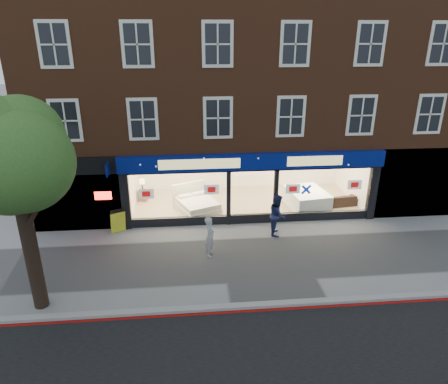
{
  "coord_description": "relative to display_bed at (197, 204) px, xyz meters",
  "views": [
    {
      "loc": [
        -2.73,
        -13.05,
        7.96
      ],
      "look_at": [
        -1.3,
        2.5,
        1.76
      ],
      "focal_mm": 32.0,
      "sensor_mm": 36.0,
      "label": 1
    }
  ],
  "objects": [
    {
      "name": "showroom_floor",
      "position": [
        2.44,
        0.88,
        -0.37
      ],
      "size": [
        11.0,
        4.5,
        0.1
      ],
      "primitive_type": "cube",
      "color": "tan",
      "rests_on": "ground"
    },
    {
      "name": "ground",
      "position": [
        2.44,
        -4.37,
        -0.42
      ],
      "size": [
        120.0,
        120.0,
        0.0
      ],
      "primitive_type": "plane",
      "color": "gray",
      "rests_on": "ground"
    },
    {
      "name": "building",
      "position": [
        2.42,
        2.56,
        6.25
      ],
      "size": [
        19.0,
        8.26,
        10.3
      ],
      "color": "brown",
      "rests_on": "ground"
    },
    {
      "name": "street_tree",
      "position": [
        -5.13,
        -6.57,
        4.52
      ],
      "size": [
        4.0,
        3.2,
        6.6
      ],
      "color": "black",
      "rests_on": "ground"
    },
    {
      "name": "pedestrian_blue",
      "position": [
        3.34,
        -2.46,
        0.46
      ],
      "size": [
        0.83,
        0.98,
        1.78
      ],
      "primitive_type": "imported",
      "rotation": [
        0.0,
        0.0,
        1.38
      ],
      "color": "#1B224C",
      "rests_on": "ground"
    },
    {
      "name": "sofa",
      "position": [
        7.04,
        0.06,
        -0.05
      ],
      "size": [
        1.94,
        0.98,
        0.54
      ],
      "primitive_type": "imported",
      "rotation": [
        0.0,
        0.0,
        3.28
      ],
      "color": "black",
      "rests_on": "showroom_floor"
    },
    {
      "name": "bedside_table",
      "position": [
        -2.66,
        1.55,
        -0.05
      ],
      "size": [
        0.53,
        0.53,
        0.55
      ],
      "primitive_type": "cube",
      "rotation": [
        0.0,
        0.0,
        -0.19
      ],
      "color": "brown",
      "rests_on": "showroom_floor"
    },
    {
      "name": "kerb_line",
      "position": [
        2.44,
        -7.47,
        -0.42
      ],
      "size": [
        60.0,
        0.1,
        0.01
      ],
      "primitive_type": "cube",
      "color": "#8C0A07",
      "rests_on": "ground"
    },
    {
      "name": "mattress_stack",
      "position": [
        5.33,
        -0.03,
        0.1
      ],
      "size": [
        1.97,
        2.34,
        0.84
      ],
      "rotation": [
        0.0,
        0.0,
        0.14
      ],
      "color": "white",
      "rests_on": "showroom_floor"
    },
    {
      "name": "pedestrian_grey",
      "position": [
        0.4,
        -3.99,
        0.38
      ],
      "size": [
        0.53,
        0.67,
        1.6
      ],
      "primitive_type": "imported",
      "rotation": [
        0.0,
        0.0,
        1.29
      ],
      "color": "#9EA1A6",
      "rests_on": "ground"
    },
    {
      "name": "display_bed",
      "position": [
        0.0,
        0.0,
        0.0
      ],
      "size": [
        2.33,
        2.53,
        1.15
      ],
      "rotation": [
        0.0,
        0.0,
        0.4
      ],
      "color": "#EFE4D0",
      "rests_on": "showroom_floor"
    },
    {
      "name": "kerb_stone",
      "position": [
        2.44,
        -7.27,
        -0.36
      ],
      "size": [
        60.0,
        0.25,
        0.12
      ],
      "primitive_type": "cube",
      "color": "gray",
      "rests_on": "ground"
    },
    {
      "name": "a_board",
      "position": [
        -3.39,
        -1.67,
        0.07
      ],
      "size": [
        0.75,
        0.64,
        0.98
      ],
      "primitive_type": "cube",
      "rotation": [
        0.0,
        0.0,
        0.44
      ],
      "color": "#CED325",
      "rests_on": "ground"
    }
  ]
}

